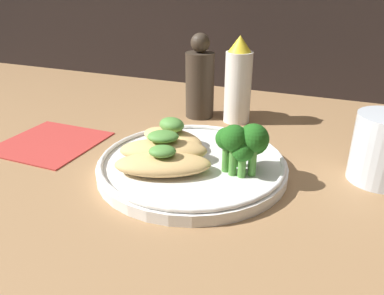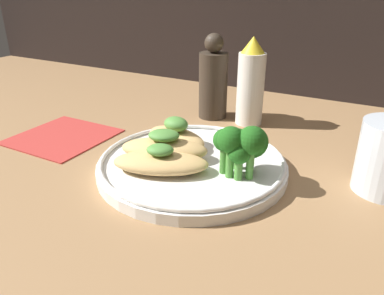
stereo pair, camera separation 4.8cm
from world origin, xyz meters
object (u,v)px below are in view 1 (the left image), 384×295
Objects in this scene: drinking_glass at (384,149)px; pepper_grinder at (200,81)px; broccoli_bunch at (244,141)px; plate at (192,164)px; sauce_bottle at (237,82)px.

pepper_grinder is at bearing 155.30° from drinking_glass.
broccoli_bunch is 0.77× the size of drinking_glass.
broccoli_bunch reaches higher than plate.
pepper_grinder is 32.38cm from drinking_glass.
drinking_glass is (15.58, 7.03, -1.21)cm from broccoli_bunch.
drinking_glass is (29.35, -13.50, -2.26)cm from pepper_grinder.
sauce_bottle is at bearing 0.00° from pepper_grinder.
sauce_bottle is 1.72× the size of drinking_glass.
pepper_grinder is at bearing 108.90° from plate.
sauce_bottle is at bearing 149.09° from drinking_glass.
broccoli_bunch is 24.74cm from pepper_grinder.
pepper_grinder is at bearing 123.86° from broccoli_bunch.
drinking_glass reaches higher than plate.
pepper_grinder is 1.73× the size of drinking_glass.
plate is at bearing 178.64° from broccoli_bunch.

